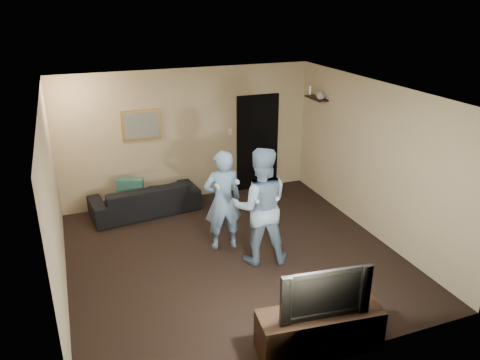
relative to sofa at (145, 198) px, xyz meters
name	(u,v)px	position (x,y,z in m)	size (l,w,h in m)	color
ground	(233,255)	(1.01, -2.08, -0.29)	(5.00, 5.00, 0.00)	black
ceiling	(232,93)	(1.01, -2.08, 2.31)	(5.00, 5.00, 0.04)	silver
wall_back	(189,135)	(1.01, 0.42, 1.01)	(5.00, 0.04, 2.60)	tan
wall_front	(316,264)	(1.01, -4.58, 1.01)	(5.00, 0.04, 2.60)	tan
wall_left	(54,205)	(-1.49, -2.08, 1.01)	(0.04, 5.00, 2.60)	tan
wall_right	(373,160)	(3.51, -2.08, 1.01)	(0.04, 5.00, 2.60)	tan
sofa	(145,198)	(0.00, 0.00, 0.00)	(2.00, 0.78, 0.58)	black
throw_pillow	(131,191)	(-0.25, 0.00, 0.19)	(0.48, 0.15, 0.48)	#194C43
painting_frame	(141,125)	(0.11, 0.40, 1.31)	(0.72, 0.05, 0.57)	olive
painting_canvas	(142,126)	(0.11, 0.37, 1.31)	(0.62, 0.01, 0.47)	slate
doorway	(257,143)	(2.46, 0.39, 0.71)	(0.90, 0.06, 2.00)	black
light_switch	(230,132)	(1.86, 0.40, 1.01)	(0.08, 0.02, 0.12)	silver
wall_shelf	(316,98)	(3.40, -0.28, 1.70)	(0.20, 0.60, 0.03)	black
shelf_vase	(321,95)	(3.40, -0.44, 1.80)	(0.16, 0.16, 0.17)	#B4B4B9
shelf_figurine	(310,90)	(3.40, -0.01, 1.80)	(0.06, 0.06, 0.18)	#BABABF
tv_console	(319,330)	(1.23, -4.38, -0.04)	(1.45, 0.47, 0.52)	black
television	(322,289)	(1.23, -4.38, 0.52)	(1.06, 0.14, 0.61)	black
wii_player_left	(223,200)	(0.96, -1.75, 0.54)	(0.64, 0.51, 1.66)	#7197C4
wii_player_right	(260,206)	(1.35, -2.33, 0.63)	(1.05, 0.91, 1.84)	#7E99B7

